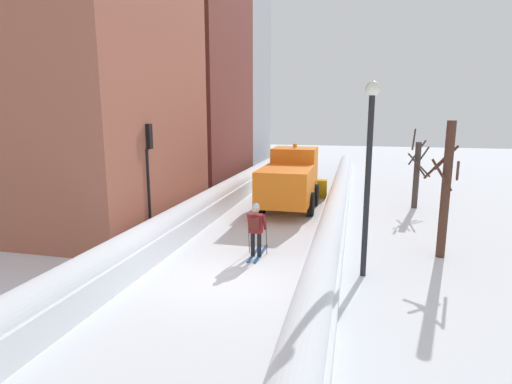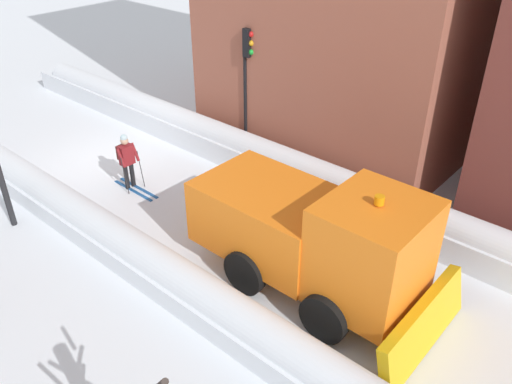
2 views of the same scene
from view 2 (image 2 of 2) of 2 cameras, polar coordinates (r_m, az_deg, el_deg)
ground_plane at (r=12.68m, az=10.63°, el=-10.44°), size 80.00×80.00×0.00m
snowbank_left at (r=14.41m, az=16.81°, el=-2.82°), size 1.10×36.00×1.21m
snowbank_right at (r=10.68m, az=2.47°, el=-16.59°), size 1.10×36.00×0.98m
plow_truck at (r=11.67m, az=6.60°, el=-4.90°), size 3.20×5.98×3.12m
skier at (r=16.27m, az=-14.00°, el=3.58°), size 0.62×1.80×1.81m
traffic_light_pole at (r=17.36m, az=-0.95°, el=13.49°), size 0.28×0.42×4.28m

